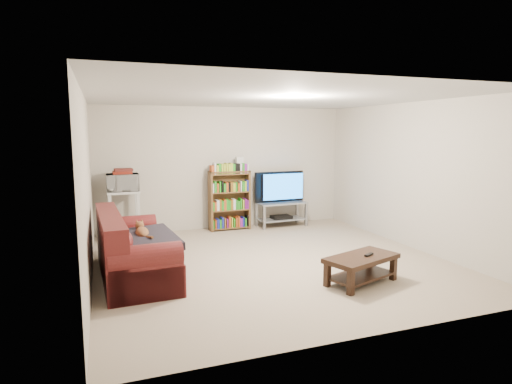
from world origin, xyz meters
name	(u,v)px	position (x,y,z in m)	size (l,w,h in m)	color
floor	(271,262)	(0.00, 0.00, 0.00)	(5.00, 5.00, 0.00)	tan
ceiling	(272,97)	(0.00, 0.00, 2.40)	(5.00, 5.00, 0.00)	white
wall_back	(225,168)	(0.00, 2.50, 1.20)	(5.00, 5.00, 0.00)	beige
wall_front	(375,211)	(0.00, -2.50, 1.20)	(5.00, 5.00, 0.00)	beige
wall_left	(87,189)	(-2.50, 0.00, 1.20)	(5.00, 5.00, 0.00)	beige
wall_right	(412,176)	(2.50, 0.00, 1.20)	(5.00, 5.00, 0.00)	beige
sofa	(130,254)	(-2.02, 0.02, 0.31)	(0.98, 2.07, 0.87)	#5B1717
blanket	(144,240)	(-1.84, -0.11, 0.52)	(0.78, 1.01, 0.10)	black
cat	(142,233)	(-1.84, 0.08, 0.58)	(0.22, 0.55, 0.17)	brown
coffee_table	(361,264)	(0.73, -1.23, 0.25)	(1.08, 0.78, 0.36)	black
remote	(369,255)	(0.83, -1.25, 0.37)	(0.16, 0.04, 0.02)	black
tv_stand	(281,210)	(1.09, 2.18, 0.34)	(1.02, 0.50, 0.50)	#999EA3
television	(281,187)	(1.09, 2.18, 0.81)	(1.07, 0.14, 0.62)	black
dvd_player	(281,217)	(1.09, 2.18, 0.19)	(0.40, 0.28, 0.06)	black
bookshelf	(229,199)	(0.02, 2.26, 0.60)	(0.81, 0.26, 1.16)	brown
shelf_clutter	(234,165)	(0.12, 2.27, 1.27)	(0.59, 0.19, 0.28)	silver
microwave_stand	(124,209)	(-1.98, 2.11, 0.57)	(0.56, 0.42, 0.88)	silver
microwave	(123,182)	(-1.98, 2.11, 1.04)	(0.54, 0.37, 0.30)	silver
game_boxes	(122,172)	(-1.98, 2.11, 1.21)	(0.32, 0.28, 0.05)	maroon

